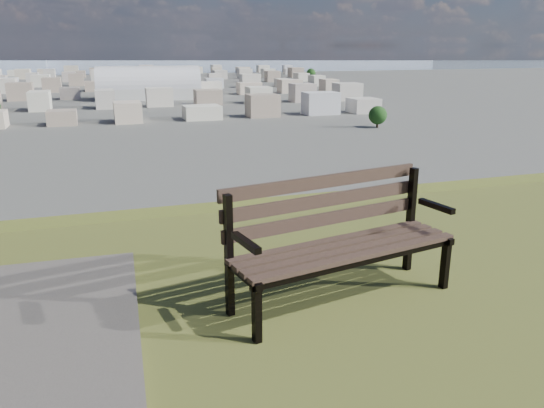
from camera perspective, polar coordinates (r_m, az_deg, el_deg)
name	(u,v)px	position (r m, az deg, el deg)	size (l,w,h in m)	color
park_bench	(338,233)	(4.52, 7.11, -3.09)	(2.06, 1.00, 1.04)	#422F26
arena	(149,89)	(292.81, -13.09, 11.98)	(54.02, 25.63, 22.24)	silver
city_blocks	(98,81)	(397.68, -18.20, 12.47)	(395.00, 361.00, 7.00)	beige
city_trees	(49,88)	(323.35, -22.89, 11.46)	(406.52, 387.20, 9.98)	#38291C
bay_water	(96,64)	(902.95, -18.40, 14.14)	(2400.00, 700.00, 0.12)	#8BA2B1
far_hills	(68,46)	(1406.76, -21.14, 15.55)	(2050.00, 340.00, 60.00)	#8D96AF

